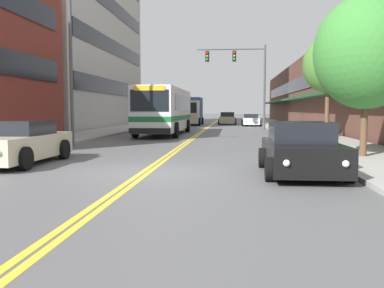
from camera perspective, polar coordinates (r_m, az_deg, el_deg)
ground_plane at (r=48.84m, az=2.57°, el=2.56°), size 240.00×240.00×0.00m
sidewalk_left at (r=49.75m, az=-5.93°, el=2.65°), size 3.71×106.00×0.12m
sidewalk_right at (r=49.03m, az=11.19°, el=2.55°), size 3.71×106.00×0.12m
centre_line at (r=48.84m, az=2.57°, el=2.56°), size 0.34×106.00×0.01m
storefront_row_right at (r=50.01m, az=18.25°, el=6.50°), size 9.10×68.00×7.20m
city_bus at (r=30.34m, az=-3.58°, el=4.68°), size 2.83×11.45×3.18m
car_champagne_parked_left_near at (r=14.91m, az=-22.00°, el=0.06°), size 2.03×4.75×1.40m
car_silver_parked_left_mid at (r=43.99m, az=-3.35°, el=3.09°), size 2.18×4.74×1.23m
car_black_parked_right_foreground at (r=11.99m, az=14.34°, el=-0.85°), size 2.12×4.22×1.43m
car_white_parked_right_mid at (r=46.58m, az=7.84°, el=3.17°), size 1.97×4.76×1.28m
car_beige_moving_lead at (r=51.26m, az=4.74°, el=3.39°), size 2.10×4.49×1.45m
box_truck at (r=48.90m, az=-0.19°, el=4.46°), size 2.63×6.65×3.13m
traffic_signal_mast at (r=38.27m, az=6.78°, el=9.79°), size 6.01×0.38×7.37m
street_lamp_left_near at (r=21.54m, az=-15.07°, el=11.82°), size 2.24×0.28×7.56m
street_tree_right_near at (r=16.26m, az=22.21°, el=11.24°), size 3.58×3.58×5.58m
street_tree_right_mid at (r=26.53m, az=17.72°, el=9.95°), size 2.96×2.96×5.84m
fire_hydrant at (r=18.95m, az=16.12°, el=0.69°), size 0.30×0.22×0.80m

